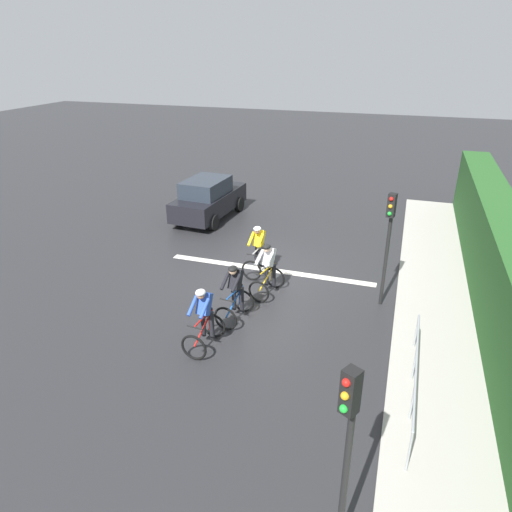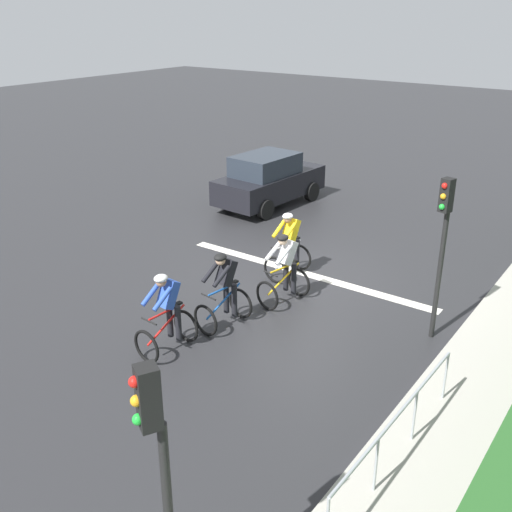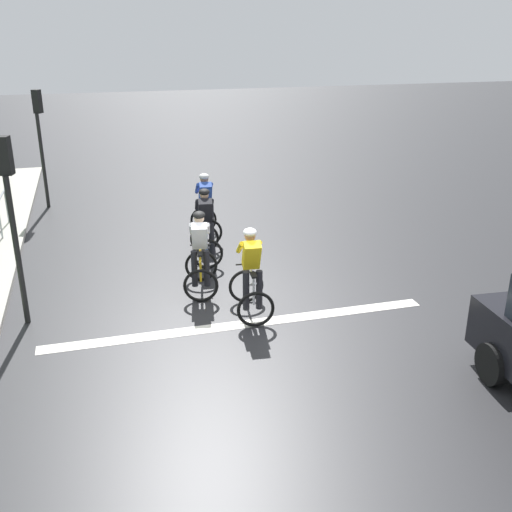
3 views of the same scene
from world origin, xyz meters
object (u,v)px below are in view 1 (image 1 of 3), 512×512
Objects in this scene: cyclist_lead at (204,319)px; cyclist_fourth at (258,251)px; cyclist_second at (235,294)px; car_black at (208,199)px; traffic_light_near_crossing at (389,233)px; traffic_light_far_junction at (347,439)px; pedestrian_railing_kerbside at (415,371)px; cyclist_mid at (268,270)px.

cyclist_fourth is at bearing -89.89° from cyclist_lead.
cyclist_second is 2.91m from cyclist_fourth.
car_black is (3.65, -8.70, 0.08)m from cyclist_lead.
traffic_light_near_crossing reaches higher than cyclist_lead.
traffic_light_far_junction is 0.86× the size of pedestrian_railing_kerbside.
cyclist_second reaches higher than pedestrian_railing_kerbside.
cyclist_mid is (-0.69, -3.05, 0.00)m from cyclist_lead.
cyclist_lead is 5.83m from traffic_light_far_junction.
pedestrian_railing_kerbside is at bearing 135.73° from cyclist_fourth.
cyclist_second is 1.69m from cyclist_mid.
traffic_light_far_junction is at bearing 115.01° from cyclist_fourth.
cyclist_lead is 4.31m from cyclist_fourth.
cyclist_mid is 0.43× the size of pedestrian_railing_kerbside.
cyclist_second is at bearing 29.14° from traffic_light_near_crossing.
cyclist_mid is 7.96m from traffic_light_far_junction.
car_black is at bearing -34.51° from traffic_light_near_crossing.
car_black is (3.93, -7.28, 0.08)m from cyclist_second.
cyclist_lead is 0.50× the size of traffic_light_near_crossing.
traffic_light_near_crossing is at bearing -138.74° from cyclist_lead.
cyclist_mid is 0.39× the size of car_black.
cyclist_lead is 4.91m from pedestrian_railing_kerbside.
car_black reaches higher than cyclist_lead.
cyclist_mid is 0.50× the size of traffic_light_far_junction.
car_black is 14.91m from traffic_light_far_junction.
traffic_light_near_crossing is (-7.61, 5.23, 1.35)m from car_black.
cyclist_fourth reaches higher than pedestrian_railing_kerbside.
traffic_light_near_crossing is 7.55m from traffic_light_far_junction.
pedestrian_railing_kerbside is (-8.54, 9.16, -0.07)m from car_black.
cyclist_fourth is 6.84m from pedestrian_railing_kerbside.
pedestrian_railing_kerbside is (-4.89, 0.46, 0.00)m from cyclist_lead.
cyclist_second is 0.50× the size of traffic_light_far_junction.
car_black reaches higher than cyclist_mid.
car_black reaches higher than cyclist_second.
cyclist_second is 8.27m from car_black.
cyclist_second is at bearing 118.33° from car_black.
traffic_light_near_crossing is at bearing -150.86° from cyclist_second.
cyclist_lead is at bearing 77.24° from cyclist_mid.
traffic_light_far_junction is at bearing 74.88° from pedestrian_railing_kerbside.
cyclist_mid is 1.00× the size of cyclist_fourth.
car_black is at bearing -67.21° from cyclist_lead.
traffic_light_far_junction is (-3.64, 5.50, 1.43)m from cyclist_second.
cyclist_fourth is at bearing -44.27° from pedestrian_railing_kerbside.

